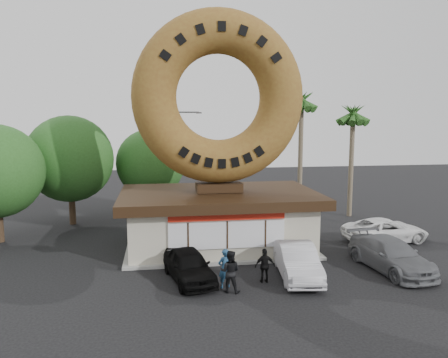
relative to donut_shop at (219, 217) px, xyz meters
The scene contains 15 objects.
ground 6.24m from the donut_shop, 90.00° to the right, with size 90.00×90.00×0.00m, color black.
donut_shop is the anchor object (origin of this frame).
giant_donut 6.84m from the donut_shop, 90.00° to the left, with size 9.62×9.62×2.45m, color brown.
tree_west 12.15m from the donut_shop, 143.55° to the left, with size 6.00×6.00×7.65m.
tree_mid 10.12m from the donut_shop, 113.92° to the left, with size 5.20×5.20×6.63m.
palm_near 12.83m from the donut_shop, 46.90° to the left, with size 2.60×2.60×9.75m.
palm_far 14.00m from the donut_shop, 30.64° to the left, with size 2.60×2.60×8.75m.
street_lamp 10.54m from the donut_shop, 100.50° to the left, with size 2.11×0.20×8.00m.
person_left 6.19m from the donut_shop, 95.54° to the right, with size 0.65×0.42×1.77m, color navy.
person_center 6.69m from the donut_shop, 93.79° to the right, with size 0.90×0.70×1.86m, color black.
person_right 5.99m from the donut_shop, 77.16° to the right, with size 0.93×0.39×1.59m, color black.
car_black 5.54m from the donut_shop, 112.73° to the right, with size 1.71×4.26×1.45m, color black.
car_silver 6.18m from the donut_shop, 60.50° to the right, with size 1.65×4.74×1.56m, color #B8B7BD.
car_grey 9.44m from the donut_shop, 32.84° to the right, with size 2.16×5.31×1.54m, color slate.
car_white 10.25m from the donut_shop, ahead, with size 2.36×5.13×1.43m, color white.
Camera 1 is at (-3.39, -18.47, 7.54)m, focal length 35.00 mm.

